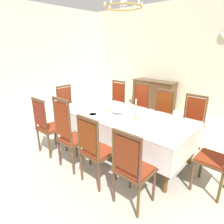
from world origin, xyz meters
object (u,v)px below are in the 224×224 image
(chair_south_a, at_px, (47,125))
(bowl_near_left, at_px, (93,115))
(chair_north_a, at_px, (115,103))
(chandelier, at_px, (123,6))
(chair_north_c, at_px, (161,115))
(bowl_near_right, at_px, (130,106))
(chair_head_east, at_px, (220,153))
(soup_tureen, at_px, (119,108))
(spoon_primary, at_px, (90,114))
(chair_north_d, at_px, (191,122))
(candlestick_east, at_px, (136,111))
(dining_table, at_px, (121,118))
(chair_south_b, at_px, (70,134))
(chair_head_west, at_px, (68,107))
(candlestick_west, at_px, (109,104))
(spoon_secondary, at_px, (126,106))
(sideboard, at_px, (154,94))
(chair_south_c, at_px, (95,149))
(chair_south_d, at_px, (132,167))
(chair_north_b, at_px, (138,108))

(chair_south_a, relative_size, bowl_near_left, 6.64)
(chair_north_a, bearing_deg, chandelier, 135.58)
(chair_north_c, height_order, bowl_near_right, chair_north_c)
(chair_head_east, height_order, soup_tureen, chair_head_east)
(chair_head_east, xyz_separation_m, spoon_primary, (-2.16, -0.37, 0.15))
(chair_north_d, bearing_deg, candlestick_east, 56.34)
(bowl_near_left, relative_size, chandelier, 0.25)
(dining_table, bearing_deg, bowl_near_left, -131.23)
(dining_table, xyz_separation_m, chandelier, (-0.00, 0.00, 1.87))
(chair_south_b, xyz_separation_m, chandelier, (0.29, 0.98, 1.94))
(dining_table, xyz_separation_m, spoon_primary, (-0.46, -0.37, 0.08))
(chair_north_c, distance_m, chair_north_d, 0.66)
(chair_head_west, relative_size, candlestick_west, 2.99)
(chair_north_c, bearing_deg, candlestick_west, 57.64)
(chair_north_d, relative_size, chandelier, 1.66)
(candlestick_east, bearing_deg, spoon_primary, -154.37)
(spoon_secondary, bearing_deg, chandelier, -61.07)
(candlestick_west, bearing_deg, spoon_secondary, 86.05)
(soup_tureen, xyz_separation_m, sideboard, (-0.94, 2.95, -0.42))
(sideboard, bearing_deg, bowl_near_left, 101.19)
(soup_tureen, bearing_deg, chair_south_c, -68.88)
(chair_north_a, bearing_deg, dining_table, 135.58)
(candlestick_east, bearing_deg, chair_head_east, 0.00)
(bowl_near_right, bearing_deg, chair_south_d, -52.08)
(chair_south_c, xyz_separation_m, soup_tureen, (-0.37, 0.97, 0.30))
(chair_north_c, height_order, soup_tureen, chair_north_c)
(chandelier, bearing_deg, chair_south_b, -106.39)
(chair_south_c, relative_size, chair_south_d, 1.01)
(chair_north_c, xyz_separation_m, spoon_secondary, (-0.58, -0.49, 0.20))
(chair_north_c, bearing_deg, bowl_near_left, 64.56)
(dining_table, relative_size, spoon_secondary, 14.44)
(chair_south_d, height_order, candlestick_west, candlestick_west)
(chair_south_c, bearing_deg, chair_head_east, 34.69)
(candlestick_west, xyz_separation_m, spoon_secondary, (0.03, 0.48, -0.14))
(chair_south_a, distance_m, candlestick_west, 1.23)
(chair_north_d, height_order, spoon_primary, chair_north_d)
(candlestick_east, relative_size, spoon_primary, 1.99)
(chair_head_east, relative_size, bowl_near_left, 7.44)
(chair_north_c, xyz_separation_m, bowl_near_left, (-0.65, -1.37, 0.21))
(spoon_secondary, bearing_deg, chair_north_c, 38.78)
(chair_north_c, relative_size, spoon_primary, 6.18)
(chair_north_a, height_order, bowl_near_left, chair_north_a)
(chair_south_b, distance_m, chair_south_d, 1.25)
(chair_north_d, relative_size, bowl_near_right, 5.57)
(chair_north_a, height_order, chair_head_west, chair_north_a)
(candlestick_east, xyz_separation_m, spoon_secondary, (-0.59, 0.48, -0.14))
(chair_south_d, distance_m, chandelier, 2.41)
(chair_north_a, xyz_separation_m, chair_head_west, (-0.70, -0.97, -0.02))
(chair_north_a, height_order, chair_north_b, chair_north_b)
(candlestick_east, bearing_deg, soup_tureen, 180.00)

